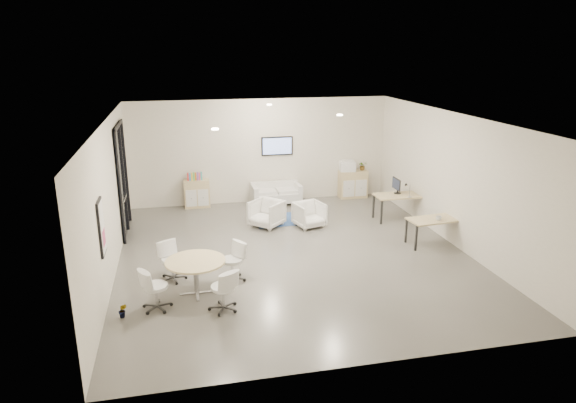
{
  "coord_description": "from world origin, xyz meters",
  "views": [
    {
      "loc": [
        -2.55,
        -10.92,
        4.71
      ],
      "look_at": [
        -0.05,
        0.4,
        1.19
      ],
      "focal_mm": 32.0,
      "sensor_mm": 36.0,
      "label": 1
    }
  ],
  "objects_px": {
    "armchair_right": "(309,213)",
    "armchair_left": "(266,212)",
    "sideboard_left": "(197,194)",
    "desk_front": "(435,221)",
    "desk_rear": "(399,197)",
    "loveseat": "(276,194)",
    "sideboard_right": "(353,184)",
    "round_table": "(196,264)"
  },
  "relations": [
    {
      "from": "desk_front",
      "to": "round_table",
      "type": "bearing_deg",
      "value": -172.3
    },
    {
      "from": "loveseat",
      "to": "desk_front",
      "type": "distance_m",
      "value": 5.27
    },
    {
      "from": "armchair_right",
      "to": "desk_front",
      "type": "height_order",
      "value": "armchair_right"
    },
    {
      "from": "armchair_left",
      "to": "round_table",
      "type": "height_order",
      "value": "armchair_left"
    },
    {
      "from": "sideboard_right",
      "to": "armchair_right",
      "type": "height_order",
      "value": "sideboard_right"
    },
    {
      "from": "desk_front",
      "to": "armchair_right",
      "type": "bearing_deg",
      "value": 137.85
    },
    {
      "from": "sideboard_left",
      "to": "desk_front",
      "type": "xyz_separation_m",
      "value": [
        5.54,
        -4.39,
        0.18
      ]
    },
    {
      "from": "armchair_right",
      "to": "round_table",
      "type": "distance_m",
      "value": 4.64
    },
    {
      "from": "sideboard_right",
      "to": "round_table",
      "type": "bearing_deg",
      "value": -132.32
    },
    {
      "from": "sideboard_left",
      "to": "armchair_left",
      "type": "distance_m",
      "value": 2.8
    },
    {
      "from": "armchair_right",
      "to": "armchair_left",
      "type": "bearing_deg",
      "value": 150.89
    },
    {
      "from": "desk_rear",
      "to": "armchair_right",
      "type": "bearing_deg",
      "value": -178.14
    },
    {
      "from": "sideboard_left",
      "to": "loveseat",
      "type": "bearing_deg",
      "value": -3.75
    },
    {
      "from": "desk_rear",
      "to": "sideboard_left",
      "type": "bearing_deg",
      "value": 157.24
    },
    {
      "from": "loveseat",
      "to": "desk_front",
      "type": "bearing_deg",
      "value": -55.63
    },
    {
      "from": "sideboard_left",
      "to": "sideboard_right",
      "type": "relative_size",
      "value": 0.96
    },
    {
      "from": "round_table",
      "to": "loveseat",
      "type": "bearing_deg",
      "value": 64.41
    },
    {
      "from": "sideboard_right",
      "to": "armchair_left",
      "type": "height_order",
      "value": "sideboard_right"
    },
    {
      "from": "sideboard_left",
      "to": "round_table",
      "type": "xyz_separation_m",
      "value": [
        -0.3,
        -5.81,
        0.21
      ]
    },
    {
      "from": "desk_rear",
      "to": "desk_front",
      "type": "distance_m",
      "value": 1.99
    },
    {
      "from": "loveseat",
      "to": "armchair_right",
      "type": "bearing_deg",
      "value": -80.41
    },
    {
      "from": "sideboard_right",
      "to": "loveseat",
      "type": "xyz_separation_m",
      "value": [
        -2.57,
        -0.14,
        -0.14
      ]
    },
    {
      "from": "sideboard_right",
      "to": "armchair_left",
      "type": "xyz_separation_m",
      "value": [
        -3.22,
        -2.16,
        -0.04
      ]
    },
    {
      "from": "sideboard_left",
      "to": "loveseat",
      "type": "xyz_separation_m",
      "value": [
        2.41,
        -0.16,
        -0.12
      ]
    },
    {
      "from": "sideboard_left",
      "to": "armchair_left",
      "type": "relative_size",
      "value": 1.07
    },
    {
      "from": "sideboard_left",
      "to": "armchair_right",
      "type": "bearing_deg",
      "value": -40.34
    },
    {
      "from": "desk_front",
      "to": "desk_rear",
      "type": "bearing_deg",
      "value": 84.91
    },
    {
      "from": "armchair_left",
      "to": "desk_rear",
      "type": "xyz_separation_m",
      "value": [
        3.75,
        -0.23,
        0.25
      ]
    },
    {
      "from": "armchair_left",
      "to": "desk_front",
      "type": "height_order",
      "value": "armchair_left"
    },
    {
      "from": "desk_rear",
      "to": "round_table",
      "type": "height_order",
      "value": "desk_rear"
    },
    {
      "from": "loveseat",
      "to": "desk_rear",
      "type": "bearing_deg",
      "value": -38.01
    },
    {
      "from": "armchair_right",
      "to": "desk_front",
      "type": "xyz_separation_m",
      "value": [
        2.65,
        -1.94,
        0.23
      ]
    },
    {
      "from": "armchair_left",
      "to": "desk_front",
      "type": "bearing_deg",
      "value": 15.03
    },
    {
      "from": "armchair_right",
      "to": "desk_front",
      "type": "bearing_deg",
      "value": -51.61
    },
    {
      "from": "desk_rear",
      "to": "round_table",
      "type": "xyz_separation_m",
      "value": [
        -5.81,
        -3.41,
        -0.02
      ]
    },
    {
      "from": "armchair_left",
      "to": "desk_front",
      "type": "xyz_separation_m",
      "value": [
        3.78,
        -2.22,
        0.2
      ]
    },
    {
      "from": "desk_front",
      "to": "round_table",
      "type": "height_order",
      "value": "round_table"
    },
    {
      "from": "armchair_right",
      "to": "sideboard_left",
      "type": "bearing_deg",
      "value": 124.23
    },
    {
      "from": "armchair_left",
      "to": "loveseat",
      "type": "bearing_deg",
      "value": 117.44
    },
    {
      "from": "sideboard_right",
      "to": "armchair_right",
      "type": "bearing_deg",
      "value": -130.71
    },
    {
      "from": "sideboard_right",
      "to": "armchair_right",
      "type": "xyz_separation_m",
      "value": [
        -2.09,
        -2.43,
        -0.07
      ]
    },
    {
      "from": "armchair_left",
      "to": "sideboard_right",
      "type": "bearing_deg",
      "value": 79.21
    }
  ]
}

